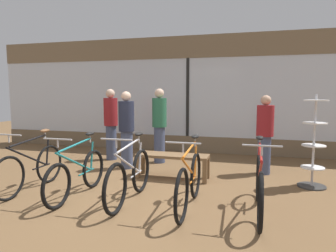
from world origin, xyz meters
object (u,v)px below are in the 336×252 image
(bicycle_left, at_px, (77,174))
(customer_by_window, at_px, (127,128))
(bicycle_far_left, at_px, (31,168))
(display_bench, at_px, (172,159))
(customer_near_rack, at_px, (111,123))
(bicycle_far_right, at_px, (259,186))
(accessory_rack, at_px, (313,149))
(bicycle_center, at_px, (130,176))
(bicycle_right, at_px, (190,182))
(customer_near_bench, at_px, (265,133))
(customer_mid_floor, at_px, (159,124))

(bicycle_left, distance_m, customer_by_window, 1.97)
(bicycle_far_left, bearing_deg, display_bench, 31.94)
(display_bench, bearing_deg, customer_near_rack, 147.55)
(bicycle_far_right, relative_size, display_bench, 1.28)
(bicycle_far_right, relative_size, accessory_rack, 1.10)
(bicycle_far_left, bearing_deg, customer_by_window, 62.00)
(bicycle_center, bearing_deg, customer_near_rack, 121.43)
(bicycle_far_left, relative_size, customer_near_rack, 0.96)
(bicycle_far_left, xyz_separation_m, accessory_rack, (4.65, 1.48, 0.28))
(bicycle_far_right, bearing_deg, bicycle_center, -178.89)
(bicycle_right, relative_size, customer_by_window, 1.01)
(customer_near_bench, bearing_deg, bicycle_left, -142.74)
(display_bench, distance_m, customer_by_window, 1.36)
(bicycle_left, bearing_deg, bicycle_far_left, 175.62)
(customer_near_bench, bearing_deg, bicycle_far_left, -150.86)
(bicycle_far_left, distance_m, display_bench, 2.52)
(bicycle_center, bearing_deg, customer_near_bench, 47.34)
(bicycle_left, xyz_separation_m, bicycle_center, (0.89, 0.02, 0.02))
(customer_mid_floor, bearing_deg, bicycle_center, -82.79)
(customer_by_window, xyz_separation_m, customer_near_bench, (2.89, 0.33, -0.05))
(bicycle_far_left, xyz_separation_m, bicycle_far_right, (3.72, -0.02, 0.01))
(bicycle_right, bearing_deg, customer_near_bench, 63.78)
(bicycle_far_left, xyz_separation_m, customer_by_window, (0.97, 1.83, 0.50))
(customer_near_rack, bearing_deg, accessory_rack, -13.49)
(bicycle_far_right, xyz_separation_m, customer_near_rack, (-3.47, 2.55, 0.52))
(display_bench, height_order, customer_near_bench, customer_near_bench)
(bicycle_left, distance_m, bicycle_right, 1.83)
(bicycle_far_left, height_order, bicycle_center, bicycle_center)
(bicycle_center, distance_m, display_bench, 1.42)
(bicycle_far_right, height_order, accessory_rack, accessory_rack)
(accessory_rack, bearing_deg, display_bench, -176.73)
(accessory_rack, bearing_deg, bicycle_right, -140.59)
(bicycle_far_left, bearing_deg, bicycle_left, -4.38)
(bicycle_center, relative_size, bicycle_far_right, 0.95)
(bicycle_left, bearing_deg, customer_mid_floor, 77.82)
(display_bench, relative_size, customer_by_window, 0.83)
(display_bench, bearing_deg, customer_mid_floor, 117.71)
(bicycle_left, xyz_separation_m, bicycle_right, (1.83, -0.01, 0.03))
(bicycle_right, distance_m, display_bench, 1.54)
(bicycle_far_left, xyz_separation_m, bicycle_right, (2.76, -0.08, 0.01))
(customer_mid_floor, distance_m, customer_near_bench, 2.39)
(customer_mid_floor, bearing_deg, bicycle_far_right, -49.09)
(bicycle_far_left, height_order, bicycle_left, bicycle_far_left)
(customer_near_rack, bearing_deg, bicycle_left, -75.20)
(customer_near_rack, distance_m, customer_mid_floor, 1.25)
(bicycle_far_left, relative_size, customer_by_window, 0.99)
(bicycle_far_right, distance_m, customer_near_bench, 2.22)
(bicycle_center, distance_m, customer_near_rack, 3.08)
(bicycle_center, bearing_deg, customer_by_window, 114.53)
(bicycle_far_right, distance_m, accessory_rack, 1.78)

